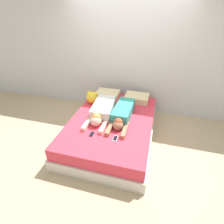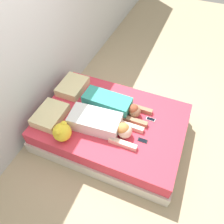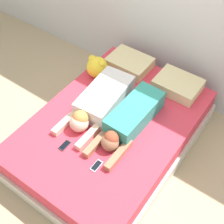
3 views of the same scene
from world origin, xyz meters
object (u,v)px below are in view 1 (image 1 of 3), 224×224
Objects in this scene: person_right at (122,114)px; plush_toy at (92,97)px; cell_phone_left at (92,134)px; pillow_head_left at (108,94)px; person_left at (102,111)px; bed at (112,128)px; pillow_head_right at (137,98)px; cell_phone_right at (115,138)px.

plush_toy reaches higher than person_right.
person_right reaches higher than cell_phone_left.
pillow_head_left is 0.49× the size of person_left.
pillow_head_right is (0.34, 0.85, 0.29)m from bed.
cell_phone_left is (0.01, -0.60, -0.10)m from person_left.
pillow_head_left is at bearing 111.28° from cell_phone_right.
pillow_head_right is at bearing 79.07° from person_right.
bed is at bearing -40.68° from plush_toy.
person_left is 1.00× the size of person_right.
person_left reaches higher than pillow_head_left.
plush_toy is (-0.78, 1.03, 0.13)m from cell_phone_right.
plush_toy is at bearing 126.92° from cell_phone_right.
person_right is at bearing 56.99° from cell_phone_left.
person_left is at bearing -81.23° from pillow_head_left.
pillow_head_right reaches higher than cell_phone_left.
person_left reaches higher than person_right.
plush_toy reaches higher than person_left.
person_left is 0.40m from person_right.
pillow_head_left is at bearing 180.00° from pillow_head_right.
person_right is 0.61m from cell_phone_right.
pillow_head_left is 1.91× the size of plush_toy.
cell_phone_right is 0.51× the size of plush_toy.
pillow_head_right is at bearing 21.38° from plush_toy.
pillow_head_right is 3.78× the size of cell_phone_left.
plush_toy is (-0.36, 0.43, 0.03)m from person_left.
cell_phone_right is at bearing -69.39° from bed.
cell_phone_left is 0.51× the size of plush_toy.
cell_phone_right is (0.41, -0.00, 0.00)m from cell_phone_left.
pillow_head_right is 1.40m from cell_phone_right.
pillow_head_left is (-0.34, 0.85, 0.29)m from bed.
person_right reaches higher than pillow_head_right.
pillow_head_left is 0.49× the size of person_right.
cell_phone_right is at bearing -0.20° from cell_phone_left.
bed is 4.29× the size of pillow_head_right.
person_right reaches higher than cell_phone_right.
bed is 8.20× the size of plush_toy.
person_right is (-0.15, -0.79, 0.04)m from pillow_head_right.
cell_phone_left is 1.00× the size of cell_phone_right.
cell_phone_left is at bearing 179.80° from cell_phone_right.
person_right reaches higher than pillow_head_left.
cell_phone_left is (-0.39, -0.60, -0.10)m from person_right.
bed is 0.62m from cell_phone_left.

